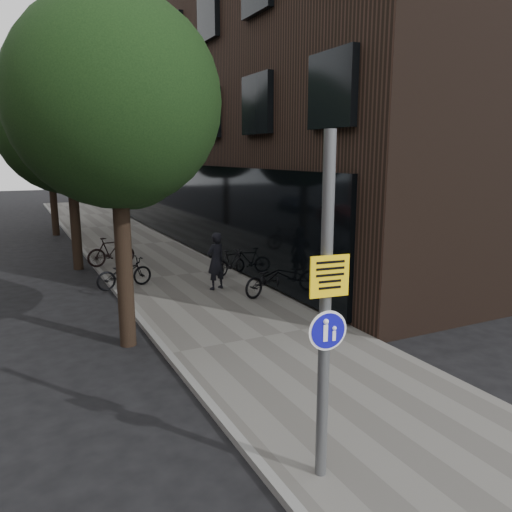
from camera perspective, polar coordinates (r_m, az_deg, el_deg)
ground at (r=8.99m, az=9.63°, el=-16.76°), size 120.00×120.00×0.00m
sidewalk at (r=17.59m, az=-9.13°, el=-2.34°), size 4.50×60.00×0.12m
curb_edge at (r=17.08m, az=-16.36°, el=-3.07°), size 0.15×60.00×0.13m
building_right_dark_brick at (r=31.65m, az=-1.44°, el=20.20°), size 12.00×40.00×18.00m
street_tree_near at (r=11.24m, az=-15.50°, el=15.59°), size 4.40×4.40×7.50m
street_tree_mid at (r=19.62m, az=-20.47°, el=13.40°), size 5.00×5.00×7.80m
street_tree_far at (r=28.58m, az=-22.51°, el=12.45°), size 5.00×5.00×7.80m
signpost at (r=6.21m, az=7.90°, el=-6.31°), size 0.51×0.15×4.40m
pedestrian at (r=15.41m, az=-4.61°, el=-0.57°), size 0.75×0.61×1.78m
parked_bike_facade_near at (r=14.84m, az=1.52°, el=-2.55°), size 2.03×1.19×1.01m
parked_bike_facade_far at (r=17.29m, az=-2.80°, el=-0.71°), size 1.56×0.84×0.90m
parked_bike_curb_near at (r=16.15m, az=-14.83°, el=-1.87°), size 1.90×1.00×0.95m
parked_bike_curb_far at (r=19.50m, az=-16.23°, el=0.51°), size 1.85×0.73×1.08m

